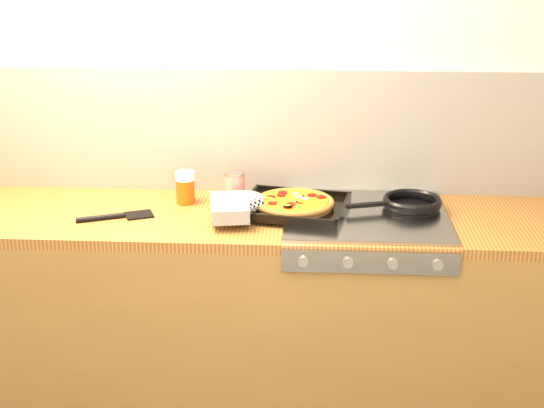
# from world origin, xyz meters

# --- Properties ---
(room_shell) EXTENTS (3.20, 3.20, 3.20)m
(room_shell) POSITION_xyz_m (0.00, 1.39, 1.15)
(room_shell) COLOR white
(room_shell) RESTS_ON ground
(counter_run) EXTENTS (3.20, 0.62, 0.90)m
(counter_run) POSITION_xyz_m (0.00, 1.10, 0.45)
(counter_run) COLOR brown
(counter_run) RESTS_ON ground
(stovetop) EXTENTS (0.60, 0.56, 0.02)m
(stovetop) POSITION_xyz_m (0.45, 1.10, 0.91)
(stovetop) COLOR #98989D
(stovetop) RESTS_ON counter_run
(pizza_on_tray) EXTENTS (0.54, 0.42, 0.07)m
(pizza_on_tray) POSITION_xyz_m (0.12, 1.10, 0.94)
(pizza_on_tray) COLOR black
(pizza_on_tray) RESTS_ON stovetop
(frying_pan) EXTENTS (0.39, 0.28, 0.04)m
(frying_pan) POSITION_xyz_m (0.62, 1.16, 0.94)
(frying_pan) COLOR black
(frying_pan) RESTS_ON stovetop
(tomato_can) EXTENTS (0.09, 0.09, 0.12)m
(tomato_can) POSITION_xyz_m (-0.06, 1.26, 0.96)
(tomato_can) COLOR #9A0C10
(tomato_can) RESTS_ON counter_run
(juice_glass) EXTENTS (0.09, 0.09, 0.13)m
(juice_glass) POSITION_xyz_m (-0.25, 1.21, 0.97)
(juice_glass) COLOR #DD480D
(juice_glass) RESTS_ON counter_run
(wooden_spoon) EXTENTS (0.30, 0.06, 0.02)m
(wooden_spoon) POSITION_xyz_m (0.07, 1.25, 0.91)
(wooden_spoon) COLOR #9D6242
(wooden_spoon) RESTS_ON counter_run
(black_spatula) EXTENTS (0.28, 0.16, 0.02)m
(black_spatula) POSITION_xyz_m (-0.47, 1.03, 0.91)
(black_spatula) COLOR black
(black_spatula) RESTS_ON counter_run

